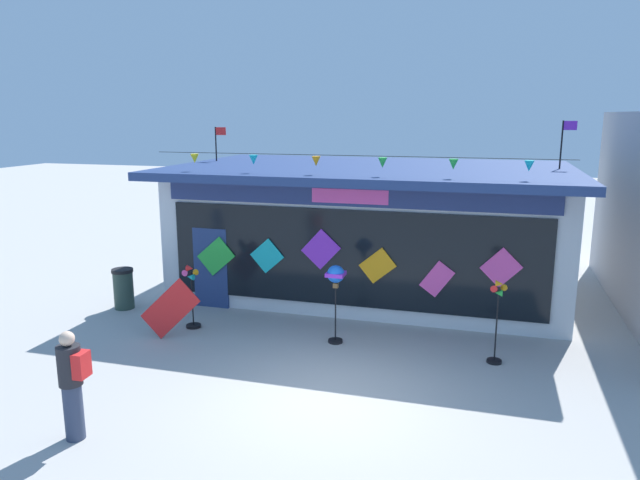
{
  "coord_description": "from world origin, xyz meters",
  "views": [
    {
      "loc": [
        2.41,
        -8.9,
        4.71
      ],
      "look_at": [
        -1.13,
        3.4,
        1.99
      ],
      "focal_mm": 33.1,
      "sensor_mm": 36.0,
      "label": 1
    }
  ],
  "objects_px": {
    "kite_shop_building": "(373,227)",
    "wind_spinner_center_left": "(497,314)",
    "trash_bin": "(123,288)",
    "wind_spinner_left": "(336,281)",
    "person_near_camera": "(72,383)",
    "display_kite_on_ground": "(170,309)",
    "wind_spinner_far_left": "(191,292)"
  },
  "relations": [
    {
      "from": "trash_bin",
      "to": "wind_spinner_left",
      "type": "bearing_deg",
      "value": -7.45
    },
    {
      "from": "wind_spinner_center_left",
      "to": "display_kite_on_ground",
      "type": "relative_size",
      "value": 1.37
    },
    {
      "from": "wind_spinner_far_left",
      "to": "trash_bin",
      "type": "height_order",
      "value": "wind_spinner_far_left"
    },
    {
      "from": "display_kite_on_ground",
      "to": "trash_bin",
      "type": "bearing_deg",
      "value": 145.91
    },
    {
      "from": "wind_spinner_far_left",
      "to": "person_near_camera",
      "type": "bearing_deg",
      "value": -82.96
    },
    {
      "from": "wind_spinner_far_left",
      "to": "wind_spinner_center_left",
      "type": "height_order",
      "value": "wind_spinner_center_left"
    },
    {
      "from": "kite_shop_building",
      "to": "wind_spinner_left",
      "type": "distance_m",
      "value": 4.22
    },
    {
      "from": "kite_shop_building",
      "to": "person_near_camera",
      "type": "bearing_deg",
      "value": -106.77
    },
    {
      "from": "kite_shop_building",
      "to": "wind_spinner_left",
      "type": "height_order",
      "value": "kite_shop_building"
    },
    {
      "from": "wind_spinner_left",
      "to": "display_kite_on_ground",
      "type": "bearing_deg",
      "value": -168.23
    },
    {
      "from": "wind_spinner_center_left",
      "to": "person_near_camera",
      "type": "distance_m",
      "value": 7.5
    },
    {
      "from": "wind_spinner_left",
      "to": "wind_spinner_center_left",
      "type": "height_order",
      "value": "wind_spinner_left"
    },
    {
      "from": "person_near_camera",
      "to": "trash_bin",
      "type": "xyz_separation_m",
      "value": [
        -2.87,
        5.45,
        -0.38
      ]
    },
    {
      "from": "trash_bin",
      "to": "display_kite_on_ground",
      "type": "bearing_deg",
      "value": -34.09
    },
    {
      "from": "wind_spinner_far_left",
      "to": "trash_bin",
      "type": "relative_size",
      "value": 1.45
    },
    {
      "from": "kite_shop_building",
      "to": "wind_spinner_center_left",
      "type": "bearing_deg",
      "value": -53.21
    },
    {
      "from": "wind_spinner_left",
      "to": "person_near_camera",
      "type": "bearing_deg",
      "value": -120.13
    },
    {
      "from": "wind_spinner_left",
      "to": "person_near_camera",
      "type": "distance_m",
      "value": 5.48
    },
    {
      "from": "person_near_camera",
      "to": "display_kite_on_ground",
      "type": "xyz_separation_m",
      "value": [
        -0.72,
        4.0,
        -0.23
      ]
    },
    {
      "from": "trash_bin",
      "to": "kite_shop_building",
      "type": "bearing_deg",
      "value": 31.95
    },
    {
      "from": "wind_spinner_left",
      "to": "trash_bin",
      "type": "height_order",
      "value": "wind_spinner_left"
    },
    {
      "from": "wind_spinner_left",
      "to": "display_kite_on_ground",
      "type": "distance_m",
      "value": 3.6
    },
    {
      "from": "kite_shop_building",
      "to": "wind_spinner_far_left",
      "type": "height_order",
      "value": "kite_shop_building"
    },
    {
      "from": "kite_shop_building",
      "to": "wind_spinner_center_left",
      "type": "xyz_separation_m",
      "value": [
        3.28,
        -4.38,
        -0.72
      ]
    },
    {
      "from": "trash_bin",
      "to": "display_kite_on_ground",
      "type": "distance_m",
      "value": 2.6
    },
    {
      "from": "wind_spinner_far_left",
      "to": "wind_spinner_left",
      "type": "xyz_separation_m",
      "value": [
        3.32,
        0.03,
        0.52
      ]
    },
    {
      "from": "wind_spinner_left",
      "to": "person_near_camera",
      "type": "xyz_separation_m",
      "value": [
        -2.74,
        -4.72,
        -0.47
      ]
    },
    {
      "from": "person_near_camera",
      "to": "display_kite_on_ground",
      "type": "bearing_deg",
      "value": -172.85
    },
    {
      "from": "wind_spinner_center_left",
      "to": "kite_shop_building",
      "type": "bearing_deg",
      "value": 126.79
    },
    {
      "from": "display_kite_on_ground",
      "to": "person_near_camera",
      "type": "bearing_deg",
      "value": -79.78
    },
    {
      "from": "person_near_camera",
      "to": "trash_bin",
      "type": "height_order",
      "value": "person_near_camera"
    },
    {
      "from": "person_near_camera",
      "to": "trash_bin",
      "type": "bearing_deg",
      "value": -155.32
    }
  ]
}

